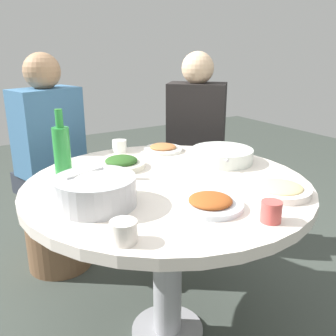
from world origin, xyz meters
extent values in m
plane|color=#3A413A|center=(0.00, 0.00, 0.00)|extent=(8.00, 8.00, 0.00)
cylinder|color=#99999E|center=(0.00, 0.00, 0.01)|extent=(0.32, 0.32, 0.03)
cylinder|color=#99999E|center=(0.00, 0.00, 0.37)|extent=(0.13, 0.13, 0.67)
cylinder|color=silver|center=(0.00, 0.00, 0.72)|extent=(1.13, 1.13, 0.04)
cylinder|color=#B2B5BA|center=(-0.32, -0.07, 0.79)|extent=(0.28, 0.28, 0.10)
ellipsoid|color=white|center=(-0.32, -0.07, 0.80)|extent=(0.23, 0.23, 0.11)
cube|color=white|center=(-0.35, 0.01, 0.85)|extent=(0.16, 0.10, 0.01)
cylinder|color=white|center=(0.35, 0.09, 0.77)|extent=(0.28, 0.28, 0.06)
cylinder|color=#331C0F|center=(0.35, 0.09, 0.77)|extent=(0.25, 0.25, 0.04)
cylinder|color=silver|center=(0.35, 0.09, 0.80)|extent=(0.17, 0.27, 0.01)
cylinder|color=silver|center=(-0.08, 0.26, 0.76)|extent=(0.21, 0.21, 0.02)
ellipsoid|color=#29551F|center=(-0.08, 0.26, 0.78)|extent=(0.14, 0.14, 0.04)
cylinder|color=silver|center=(-0.01, -0.29, 0.75)|extent=(0.22, 0.22, 0.02)
ellipsoid|color=#A14B1D|center=(-0.01, -0.29, 0.77)|extent=(0.15, 0.15, 0.03)
cylinder|color=white|center=(0.28, -0.32, 0.76)|extent=(0.23, 0.23, 0.03)
ellipsoid|color=#DAC484|center=(0.28, -0.32, 0.77)|extent=(0.17, 0.17, 0.03)
cylinder|color=silver|center=(0.22, 0.40, 0.75)|extent=(0.20, 0.20, 0.02)
ellipsoid|color=#B56C3B|center=(0.22, 0.40, 0.76)|extent=(0.13, 0.13, 0.03)
cylinder|color=green|center=(-0.33, 0.27, 0.85)|extent=(0.07, 0.07, 0.21)
cylinder|color=green|center=(-0.33, 0.27, 0.99)|extent=(0.03, 0.03, 0.07)
cylinder|color=silver|center=(-0.35, -0.34, 0.77)|extent=(0.08, 0.08, 0.06)
cylinder|color=#C94E49|center=(0.08, -0.47, 0.78)|extent=(0.06, 0.06, 0.07)
cylinder|color=white|center=(0.02, 0.50, 0.77)|extent=(0.07, 0.07, 0.06)
cylinder|color=brown|center=(0.60, 0.63, 0.23)|extent=(0.31, 0.31, 0.47)
cube|color=#2D333D|center=(0.60, 0.63, 0.53)|extent=(0.47, 0.47, 0.12)
cube|color=black|center=(0.60, 0.63, 0.82)|extent=(0.38, 0.38, 0.46)
sphere|color=beige|center=(0.60, 0.63, 1.13)|extent=(0.19, 0.19, 0.19)
cylinder|color=brown|center=(-0.24, 0.83, 0.23)|extent=(0.37, 0.37, 0.47)
cube|color=#2D333D|center=(-0.24, 0.83, 0.53)|extent=(0.40, 0.42, 0.12)
cube|color=teal|center=(-0.24, 0.83, 0.82)|extent=(0.38, 0.29, 0.46)
sphere|color=#A47C5A|center=(-0.24, 0.83, 1.13)|extent=(0.19, 0.19, 0.19)
camera|label=1|loc=(-0.73, -1.19, 1.26)|focal=40.01mm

